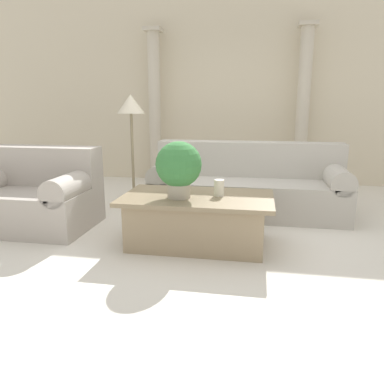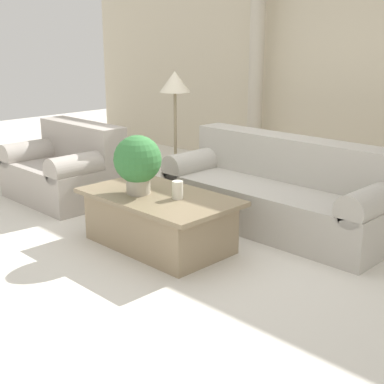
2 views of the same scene
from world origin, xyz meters
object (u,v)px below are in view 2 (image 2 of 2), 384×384
at_px(loveseat, 67,168).
at_px(coffee_table, 159,220).
at_px(sofa_long, 279,192).
at_px(potted_plant, 138,161).
at_px(floor_lamp, 175,91).

height_order(loveseat, coffee_table, loveseat).
distance_m(sofa_long, potted_plant, 1.50).
xyz_separation_m(sofa_long, potted_plant, (-0.60, -1.31, 0.43)).
height_order(potted_plant, floor_lamp, floor_lamp).
height_order(sofa_long, coffee_table, sofa_long).
height_order(sofa_long, floor_lamp, floor_lamp).
distance_m(loveseat, potted_plant, 1.80).
bearing_deg(coffee_table, sofa_long, 70.08).
bearing_deg(coffee_table, loveseat, 172.64).
relative_size(coffee_table, potted_plant, 2.72).
bearing_deg(loveseat, coffee_table, -7.36).
xyz_separation_m(coffee_table, potted_plant, (-0.16, -0.10, 0.53)).
bearing_deg(potted_plant, loveseat, 168.72).
relative_size(sofa_long, potted_plant, 4.46).
relative_size(loveseat, potted_plant, 2.47).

